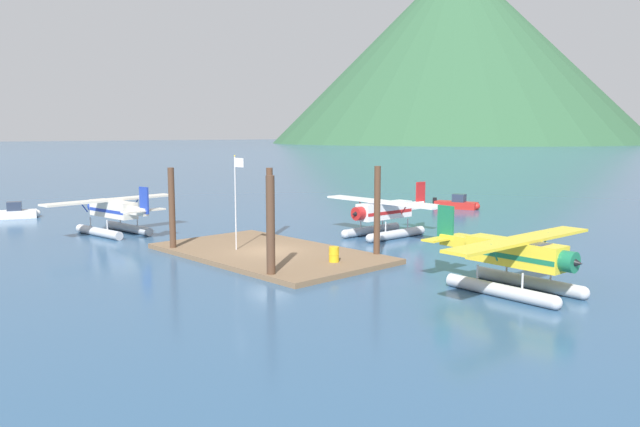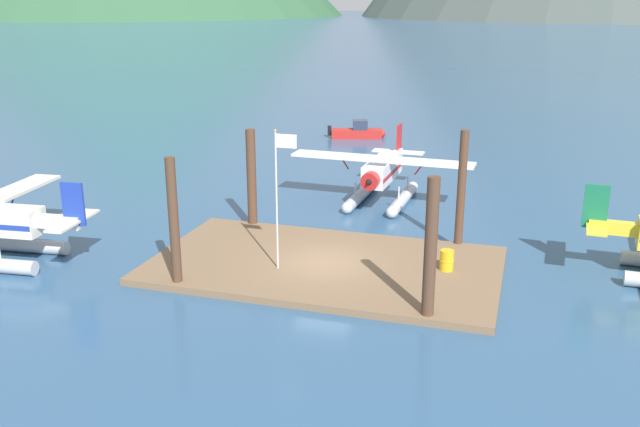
{
  "view_description": "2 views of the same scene",
  "coord_description": "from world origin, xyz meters",
  "px_view_note": "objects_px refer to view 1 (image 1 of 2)",
  "views": [
    {
      "loc": [
        29.66,
        -23.47,
        7.59
      ],
      "look_at": [
        0.87,
        3.6,
        2.42
      ],
      "focal_mm": 34.39,
      "sensor_mm": 36.0,
      "label": 1
    },
    {
      "loc": [
        8.07,
        -26.87,
        11.3
      ],
      "look_at": [
        -0.77,
        1.76,
        1.92
      ],
      "focal_mm": 38.79,
      "sensor_mm": 36.0,
      "label": 2
    }
  ],
  "objects_px": {
    "flagpole": "(236,191)",
    "seaplane_cream_port_aft": "(113,214)",
    "seaplane_white_bow_centre": "(384,215)",
    "fuel_drum": "(334,254)",
    "seaplane_yellow_stbd_fwd": "(515,260)",
    "boat_white_open_sw": "(13,213)",
    "boat_red_open_north": "(457,204)"
  },
  "relations": [
    {
      "from": "fuel_drum",
      "to": "seaplane_white_bow_centre",
      "type": "distance_m",
      "value": 11.29
    },
    {
      "from": "seaplane_cream_port_aft",
      "to": "boat_red_open_north",
      "type": "xyz_separation_m",
      "value": [
        8.65,
        32.56,
        -1.09
      ]
    },
    {
      "from": "seaplane_yellow_stbd_fwd",
      "to": "seaplane_cream_port_aft",
      "type": "xyz_separation_m",
      "value": [
        -29.64,
        -6.42,
        0.0
      ]
    },
    {
      "from": "fuel_drum",
      "to": "seaplane_white_bow_centre",
      "type": "xyz_separation_m",
      "value": [
        -4.99,
        10.09,
        0.84
      ]
    },
    {
      "from": "seaplane_yellow_stbd_fwd",
      "to": "seaplane_white_bow_centre",
      "type": "bearing_deg",
      "value": 152.6
    },
    {
      "from": "flagpole",
      "to": "fuel_drum",
      "type": "relative_size",
      "value": 6.78
    },
    {
      "from": "seaplane_white_bow_centre",
      "to": "boat_white_open_sw",
      "type": "bearing_deg",
      "value": -149.97
    },
    {
      "from": "flagpole",
      "to": "seaplane_cream_port_aft",
      "type": "distance_m",
      "value": 13.3
    },
    {
      "from": "fuel_drum",
      "to": "flagpole",
      "type": "bearing_deg",
      "value": -164.34
    },
    {
      "from": "flagpole",
      "to": "boat_white_open_sw",
      "type": "height_order",
      "value": "flagpole"
    },
    {
      "from": "flagpole",
      "to": "boat_red_open_north",
      "type": "xyz_separation_m",
      "value": [
        -4.25,
        30.36,
        -3.53
      ]
    },
    {
      "from": "seaplane_yellow_stbd_fwd",
      "to": "boat_white_open_sw",
      "type": "distance_m",
      "value": 45.26
    },
    {
      "from": "seaplane_white_bow_centre",
      "to": "boat_white_open_sw",
      "type": "relative_size",
      "value": 2.23
    },
    {
      "from": "seaplane_yellow_stbd_fwd",
      "to": "flagpole",
      "type": "bearing_deg",
      "value": -165.83
    },
    {
      "from": "fuel_drum",
      "to": "seaplane_yellow_stbd_fwd",
      "type": "height_order",
      "value": "seaplane_yellow_stbd_fwd"
    },
    {
      "from": "seaplane_white_bow_centre",
      "to": "boat_white_open_sw",
      "type": "height_order",
      "value": "seaplane_white_bow_centre"
    },
    {
      "from": "seaplane_yellow_stbd_fwd",
      "to": "seaplane_white_bow_centre",
      "type": "height_order",
      "value": "same"
    },
    {
      "from": "seaplane_white_bow_centre",
      "to": "flagpole",
      "type": "bearing_deg",
      "value": -98.41
    },
    {
      "from": "seaplane_yellow_stbd_fwd",
      "to": "boat_red_open_north",
      "type": "relative_size",
      "value": 2.2
    },
    {
      "from": "seaplane_white_bow_centre",
      "to": "seaplane_cream_port_aft",
      "type": "bearing_deg",
      "value": -135.95
    },
    {
      "from": "flagpole",
      "to": "fuel_drum",
      "type": "distance_m",
      "value": 7.75
    },
    {
      "from": "boat_white_open_sw",
      "to": "flagpole",
      "type": "bearing_deg",
      "value": 10.21
    },
    {
      "from": "seaplane_cream_port_aft",
      "to": "boat_red_open_north",
      "type": "distance_m",
      "value": 33.7
    },
    {
      "from": "boat_white_open_sw",
      "to": "seaplane_white_bow_centre",
      "type": "bearing_deg",
      "value": 30.03
    },
    {
      "from": "seaplane_cream_port_aft",
      "to": "boat_red_open_north",
      "type": "height_order",
      "value": "seaplane_cream_port_aft"
    },
    {
      "from": "fuel_drum",
      "to": "boat_white_open_sw",
      "type": "relative_size",
      "value": 0.19
    },
    {
      "from": "flagpole",
      "to": "boat_white_open_sw",
      "type": "relative_size",
      "value": 1.28
    },
    {
      "from": "flagpole",
      "to": "seaplane_cream_port_aft",
      "type": "xyz_separation_m",
      "value": [
        -12.89,
        -2.19,
        -2.44
      ]
    },
    {
      "from": "seaplane_white_bow_centre",
      "to": "fuel_drum",
      "type": "bearing_deg",
      "value": -63.7
    },
    {
      "from": "seaplane_yellow_stbd_fwd",
      "to": "boat_white_open_sw",
      "type": "relative_size",
      "value": 2.24
    },
    {
      "from": "fuel_drum",
      "to": "boat_white_open_sw",
      "type": "distance_m",
      "value": 35.0
    },
    {
      "from": "seaplane_white_bow_centre",
      "to": "boat_white_open_sw",
      "type": "distance_m",
      "value": 33.89
    }
  ]
}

